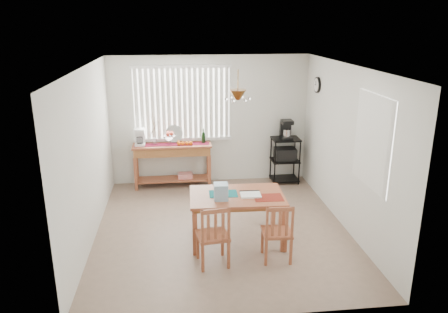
{
  "coord_description": "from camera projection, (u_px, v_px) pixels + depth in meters",
  "views": [
    {
      "loc": [
        -0.69,
        -6.4,
        3.25
      ],
      "look_at": [
        0.1,
        0.55,
        1.05
      ],
      "focal_mm": 35.0,
      "sensor_mm": 36.0,
      "label": 1
    }
  ],
  "objects": [
    {
      "name": "cart_items",
      "position": [
        286.0,
        130.0,
        8.84
      ],
      "size": [
        0.22,
        0.27,
        0.39
      ],
      "color": "black",
      "rests_on": "wire_cart"
    },
    {
      "name": "dining_table",
      "position": [
        237.0,
        200.0,
        6.54
      ],
      "size": [
        1.43,
        0.94,
        0.75
      ],
      "color": "#A45737",
      "rests_on": "ground"
    },
    {
      "name": "chair_left",
      "position": [
        213.0,
        236.0,
        5.92
      ],
      "size": [
        0.47,
        0.47,
        0.9
      ],
      "color": "#A45737",
      "rests_on": "ground"
    },
    {
      "name": "sideboard",
      "position": [
        173.0,
        155.0,
        8.74
      ],
      "size": [
        1.56,
        0.44,
        0.88
      ],
      "color": "#A45737",
      "rests_on": "ground"
    },
    {
      "name": "wire_cart",
      "position": [
        285.0,
        156.0,
        9.0
      ],
      "size": [
        0.55,
        0.44,
        0.94
      ],
      "color": "black",
      "rests_on": "ground"
    },
    {
      "name": "sideboard_items",
      "position": [
        159.0,
        138.0,
        8.62
      ],
      "size": [
        1.48,
        0.37,
        0.67
      ],
      "color": "maroon",
      "rests_on": "sideboard"
    },
    {
      "name": "chair_right",
      "position": [
        277.0,
        233.0,
        6.05
      ],
      "size": [
        0.42,
        0.42,
        0.87
      ],
      "color": "#A45737",
      "rests_on": "ground"
    },
    {
      "name": "room_shell",
      "position": [
        222.0,
        127.0,
        6.62
      ],
      "size": [
        4.2,
        4.7,
        2.7
      ],
      "color": "silver",
      "rests_on": "ground"
    },
    {
      "name": "table_items",
      "position": [
        229.0,
        193.0,
        6.36
      ],
      "size": [
        1.07,
        0.53,
        0.24
      ],
      "color": "#136B6F",
      "rests_on": "dining_table"
    },
    {
      "name": "ground",
      "position": [
        222.0,
        228.0,
        7.12
      ],
      "size": [
        4.0,
        4.5,
        0.01
      ],
      "primitive_type": "cube",
      "color": "gray"
    }
  ]
}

